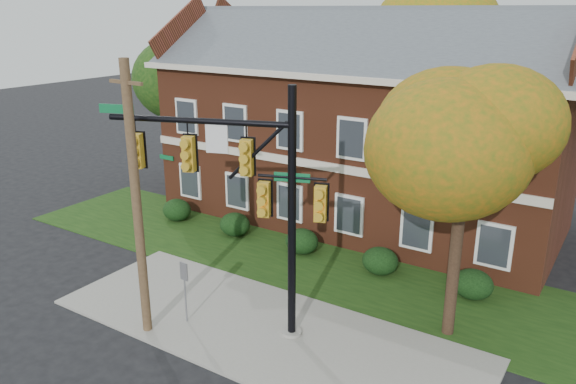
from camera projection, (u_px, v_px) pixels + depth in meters
The scene contains 15 objects.
ground at pixel (243, 345), 16.94m from camera, with size 120.00×120.00×0.00m, color black.
sidewalk at pixel (262, 329), 17.73m from camera, with size 14.00×5.00×0.08m, color gray.
grass_strip at pixel (336, 270), 21.73m from camera, with size 30.00×6.00×0.04m, color #193811.
apartment_building at pixel (362, 115), 25.96m from camera, with size 18.80×8.80×9.74m.
hedge_far_left at pixel (177, 210), 26.76m from camera, with size 1.40×1.26×1.05m, color black.
hedge_left at pixel (235, 224), 24.96m from camera, with size 1.40×1.26×1.05m, color black.
hedge_center at pixel (302, 241), 23.16m from camera, with size 1.40×1.26×1.05m, color black.
hedge_right at pixel (380, 261), 21.36m from camera, with size 1.40×1.26×1.05m, color black.
hedge_far_right at pixel (473, 284), 19.55m from camera, with size 1.40×1.26×1.05m, color black.
tree_near_right at pixel (475, 125), 15.26m from camera, with size 4.50×4.25×8.58m.
tree_left_rear at pixel (186, 68), 29.56m from camera, with size 5.40×5.10×8.88m.
tree_far_rear at pixel (450, 25), 30.33m from camera, with size 6.84×6.46×11.52m.
traffic_signal at pixel (245, 185), 16.24m from camera, with size 6.60×2.47×7.74m.
utility_pole at pixel (137, 203), 16.34m from camera, with size 1.31×0.30×8.42m.
sign_post at pixel (185, 283), 17.68m from camera, with size 0.31×0.06×2.14m.
Camera 1 is at (9.10, -11.57, 9.68)m, focal length 35.00 mm.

